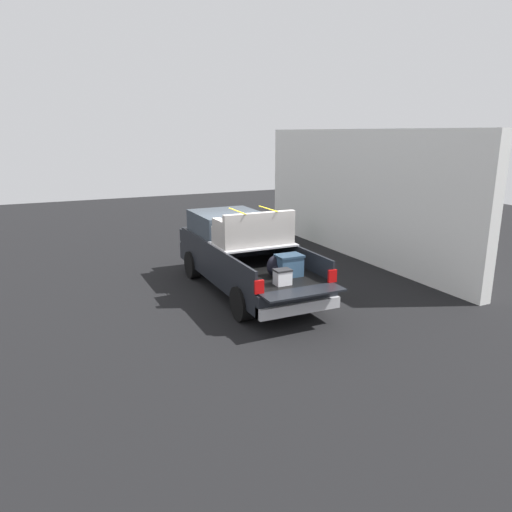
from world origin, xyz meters
name	(u,v)px	position (x,y,z in m)	size (l,w,h in m)	color
ground_plane	(246,291)	(0.00, 0.00, 0.00)	(40.00, 40.00, 0.00)	black
pickup_truck	(240,252)	(0.37, 0.00, 0.97)	(6.05, 2.06, 2.23)	black
building_facade	(355,194)	(1.99, -4.83, 2.08)	(10.76, 0.36, 4.15)	white
trash_can	(282,232)	(4.28, -3.38, 0.50)	(0.60, 0.60, 0.98)	#1E592D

